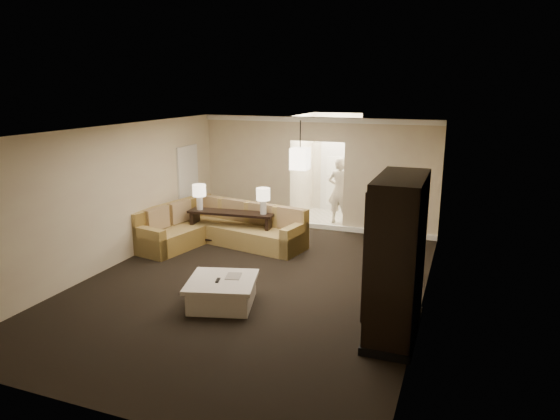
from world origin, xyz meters
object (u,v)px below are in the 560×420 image
at_px(sectional_sofa, 218,229).
at_px(drink_table, 393,259).
at_px(coffee_table, 222,292).
at_px(console_table, 231,225).
at_px(person, 340,187).
at_px(armoire, 396,261).

distance_m(sectional_sofa, drink_table, 4.09).
bearing_deg(coffee_table, console_table, 113.50).
height_order(coffee_table, drink_table, drink_table).
bearing_deg(coffee_table, drink_table, 41.83).
distance_m(coffee_table, drink_table, 3.29).
bearing_deg(coffee_table, person, 84.44).
relative_size(coffee_table, drink_table, 2.63).
distance_m(coffee_table, armoire, 2.93).
bearing_deg(armoire, console_table, 143.92).
bearing_deg(sectional_sofa, coffee_table, -50.08).
height_order(console_table, armoire, armoire).
height_order(coffee_table, console_table, console_table).
xyz_separation_m(sectional_sofa, coffee_table, (1.58, -2.87, -0.15)).
bearing_deg(armoire, sectional_sofa, 146.85).
height_order(console_table, drink_table, console_table).
height_order(armoire, person, armoire).
xyz_separation_m(coffee_table, drink_table, (2.45, 2.19, 0.14)).
xyz_separation_m(armoire, drink_table, (-0.33, 2.18, -0.75)).
bearing_deg(drink_table, armoire, -81.27).
height_order(console_table, person, person).
bearing_deg(console_table, drink_table, -17.15).
xyz_separation_m(console_table, drink_table, (3.75, -0.80, -0.09)).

